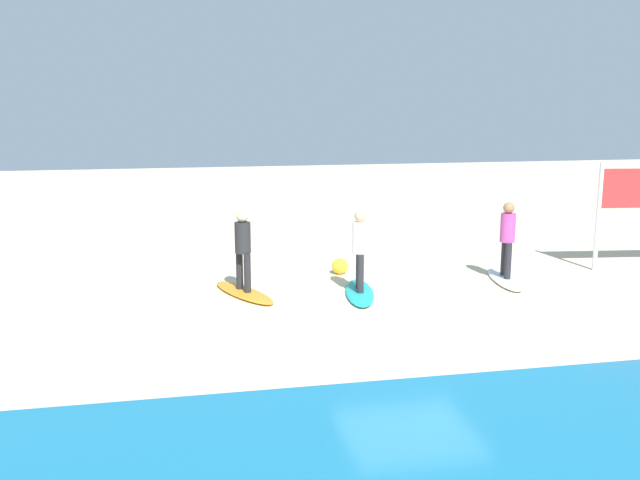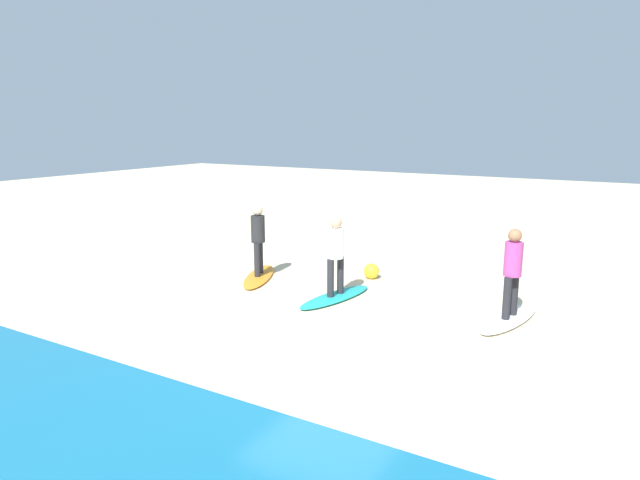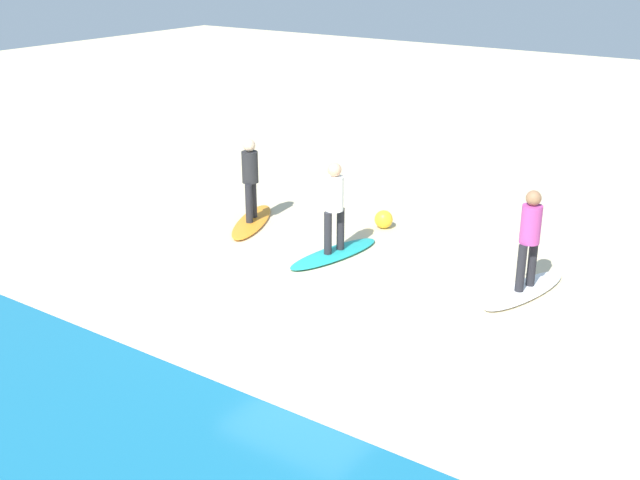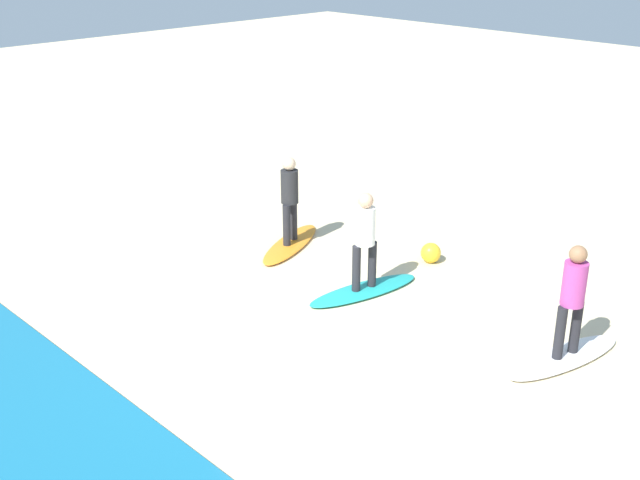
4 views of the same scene
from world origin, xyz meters
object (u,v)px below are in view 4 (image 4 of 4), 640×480
at_px(surfboard_white, 564,357).
at_px(surfboard_orange, 290,244).
at_px(surfer_white, 573,293).
at_px(surfboard_teal, 364,290).
at_px(surfer_orange, 290,194).
at_px(surfer_teal, 365,234).
at_px(beach_ball, 431,253).

height_order(surfboard_white, surfboard_orange, same).
bearing_deg(surfer_white, surfboard_orange, -0.27).
bearing_deg(surfboard_teal, surfer_orange, -90.66).
xyz_separation_m(surfer_white, surfer_teal, (3.39, 0.44, 0.00)).
distance_m(surfer_teal, beach_ball, 1.96).
height_order(surfboard_teal, surfboard_orange, same).
bearing_deg(beach_ball, surfer_white, 158.71).
bearing_deg(surfboard_teal, surfboard_white, 108.24).
relative_size(surfboard_teal, surfer_teal, 1.28).
height_order(surfboard_white, surfer_teal, surfer_teal).
bearing_deg(surfer_white, beach_ball, -21.29).
bearing_deg(beach_ball, surfboard_white, 158.71).
xyz_separation_m(surfboard_orange, surfer_orange, (0.00, 0.00, 0.99)).
bearing_deg(surfboard_white, surfboard_orange, -78.86).
xyz_separation_m(surfer_orange, beach_ball, (-2.29, -1.30, -0.86)).
height_order(surfboard_teal, surfer_teal, surfer_teal).
bearing_deg(surfboard_white, surfboard_teal, -71.19).
height_order(surfer_white, surfboard_teal, surfer_white).
bearing_deg(surfboard_white, surfer_orange, -78.86).
height_order(surfboard_white, surfboard_teal, same).
relative_size(surfer_white, surfer_teal, 1.00).
xyz_separation_m(surfboard_white, beach_ball, (3.40, -1.32, 0.14)).
height_order(surfer_teal, surfer_orange, same).
xyz_separation_m(surfer_teal, beach_ball, (0.00, -1.76, -0.86)).
distance_m(surfboard_teal, surfer_teal, 0.99).
bearing_deg(surfer_teal, surfer_orange, -11.51).
relative_size(surfboard_white, surfer_teal, 1.28).
distance_m(surfer_teal, surfboard_orange, 2.55).
xyz_separation_m(surfer_white, surfboard_orange, (5.69, -0.03, -0.99)).
distance_m(surfboard_teal, surfboard_orange, 2.34).
xyz_separation_m(surfer_white, surfboard_teal, (3.39, 0.44, -0.99)).
relative_size(surfer_teal, beach_ball, 4.53).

